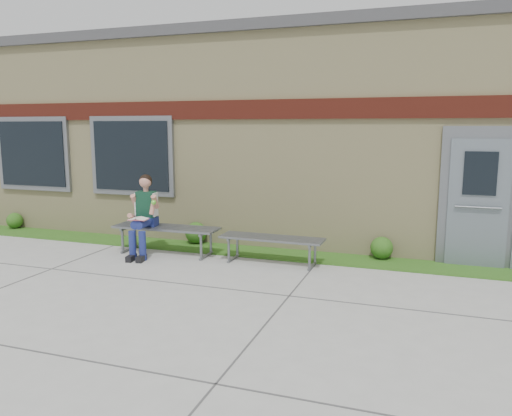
% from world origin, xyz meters
% --- Properties ---
extents(ground, '(80.00, 80.00, 0.00)m').
position_xyz_m(ground, '(0.00, 0.00, 0.00)').
color(ground, '#9E9E99').
rests_on(ground, ground).
extents(grass_strip, '(16.00, 0.80, 0.02)m').
position_xyz_m(grass_strip, '(0.00, 2.60, 0.01)').
color(grass_strip, '#1E5015').
rests_on(grass_strip, ground).
extents(school_building, '(16.20, 6.22, 4.20)m').
position_xyz_m(school_building, '(-0.00, 5.99, 2.10)').
color(school_building, beige).
rests_on(school_building, ground).
extents(bench_left, '(1.96, 0.58, 0.51)m').
position_xyz_m(bench_left, '(-1.72, 2.00, 0.39)').
color(bench_left, slate).
rests_on(bench_left, ground).
extents(bench_right, '(1.76, 0.51, 0.46)m').
position_xyz_m(bench_right, '(0.28, 2.00, 0.35)').
color(bench_right, slate).
rests_on(bench_right, ground).
extents(girl, '(0.54, 0.87, 1.45)m').
position_xyz_m(girl, '(-2.04, 1.78, 0.76)').
color(girl, navy).
rests_on(girl, ground).
extents(shrub_west, '(0.35, 0.35, 0.35)m').
position_xyz_m(shrub_west, '(-6.06, 2.85, 0.20)').
color(shrub_west, '#1E5015').
rests_on(shrub_west, grass_strip).
extents(shrub_mid, '(0.42, 0.42, 0.42)m').
position_xyz_m(shrub_mid, '(-1.54, 2.85, 0.23)').
color(shrub_mid, '#1E5015').
rests_on(shrub_mid, grass_strip).
extents(shrub_east, '(0.39, 0.39, 0.39)m').
position_xyz_m(shrub_east, '(2.02, 2.85, 0.21)').
color(shrub_east, '#1E5015').
rests_on(shrub_east, grass_strip).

